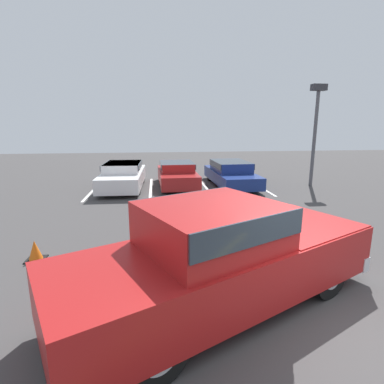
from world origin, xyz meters
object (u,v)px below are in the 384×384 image
object	(u,v)px
pickup_truck	(225,255)
parked_sedan_c	(231,173)
light_post	(316,121)
parked_sedan_a	(123,175)
traffic_cone	(35,251)
parked_sedan_b	(177,173)

from	to	relation	value
pickup_truck	parked_sedan_c	xyz separation A→B (m)	(2.63, 10.11, -0.25)
light_post	parked_sedan_a	bearing A→B (deg)	177.24
parked_sedan_c	light_post	bearing A→B (deg)	80.39
traffic_cone	parked_sedan_b	bearing A→B (deg)	64.63
light_post	traffic_cone	world-z (taller)	light_post
parked_sedan_a	parked_sedan_b	size ratio (longest dim) A/B	1.10
pickup_truck	parked_sedan_a	size ratio (longest dim) A/B	1.25
pickup_truck	traffic_cone	bearing A→B (deg)	124.21
parked_sedan_b	traffic_cone	size ratio (longest dim) A/B	9.26
pickup_truck	parked_sedan_a	distance (m)	10.40
pickup_truck	parked_sedan_c	size ratio (longest dim) A/B	1.23
parked_sedan_a	light_post	bearing A→B (deg)	88.79
parked_sedan_c	parked_sedan_a	bearing A→B (deg)	-91.38
parked_sedan_b	parked_sedan_c	world-z (taller)	parked_sedan_c
parked_sedan_a	light_post	xyz separation A→B (m)	(9.37, -0.45, 2.55)
pickup_truck	parked_sedan_c	distance (m)	10.45
parked_sedan_b	light_post	size ratio (longest dim) A/B	0.88
light_post	traffic_cone	bearing A→B (deg)	-144.97
parked_sedan_b	light_post	bearing A→B (deg)	83.35
pickup_truck	parked_sedan_b	world-z (taller)	pickup_truck
parked_sedan_a	pickup_truck	bearing A→B (deg)	16.65
parked_sedan_b	parked_sedan_c	size ratio (longest dim) A/B	0.90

